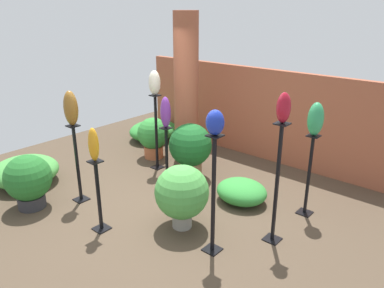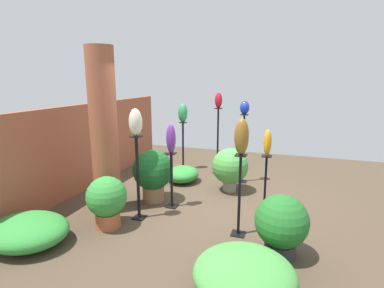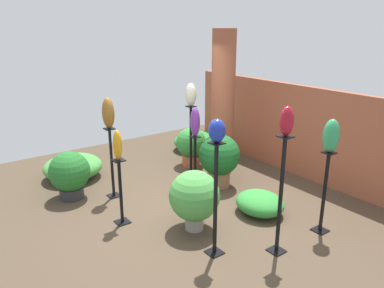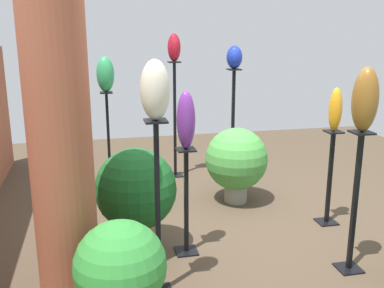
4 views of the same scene
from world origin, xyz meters
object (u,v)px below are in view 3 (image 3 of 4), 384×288
at_px(pedestal_jade, 324,196).
at_px(potted_plant_front_right, 194,197).
at_px(potted_plant_walkway_edge, 191,145).
at_px(potted_plant_near_pillar, 219,157).
at_px(art_vase_violet, 195,122).
at_px(art_vase_amber, 118,145).
at_px(pedestal_bronze, 112,166).
at_px(potted_plant_mid_right, 70,173).
at_px(art_vase_cobalt, 217,131).
at_px(pedestal_cobalt, 215,204).
at_px(pedestal_amber, 121,195).
at_px(brick_pillar, 223,103).
at_px(pedestal_ruby, 280,201).
at_px(art_vase_jade, 331,136).
at_px(art_vase_ruby, 287,121).
at_px(pedestal_violet, 195,166).
at_px(art_vase_ivory, 191,95).
at_px(art_vase_bronze, 108,113).
at_px(pedestal_ivory, 191,144).

bearing_deg(pedestal_jade, potted_plant_front_right, -128.18).
bearing_deg(potted_plant_walkway_edge, potted_plant_near_pillar, -10.67).
height_order(art_vase_violet, art_vase_amber, art_vase_violet).
bearing_deg(pedestal_bronze, potted_plant_mid_right, -121.42).
xyz_separation_m(art_vase_cobalt, potted_plant_walkway_edge, (-2.74, 1.63, -1.20)).
xyz_separation_m(pedestal_cobalt, pedestal_amber, (-1.42, -0.61, -0.25)).
bearing_deg(potted_plant_mid_right, potted_plant_walkway_edge, 90.95).
xyz_separation_m(brick_pillar, pedestal_bronze, (-0.14, -2.31, -0.82)).
height_order(brick_pillar, pedestal_bronze, brick_pillar).
bearing_deg(art_vase_amber, art_vase_violet, 100.99).
xyz_separation_m(pedestal_ruby, art_vase_jade, (0.03, 0.89, 0.69)).
height_order(pedestal_ruby, art_vase_amber, pedestal_ruby).
bearing_deg(art_vase_ruby, pedestal_violet, 172.23).
distance_m(art_vase_ivory, art_vase_cobalt, 2.66).
bearing_deg(pedestal_ruby, potted_plant_mid_right, -152.99).
distance_m(pedestal_jade, art_vase_cobalt, 1.98).
bearing_deg(brick_pillar, art_vase_ruby, -26.40).
relative_size(art_vase_ivory, art_vase_ruby, 1.19).
xyz_separation_m(brick_pillar, art_vase_jade, (2.66, -0.41, 0.04)).
height_order(art_vase_cobalt, art_vase_bronze, art_vase_cobalt).
bearing_deg(pedestal_bronze, art_vase_ivory, 89.63).
bearing_deg(art_vase_jade, art_vase_violet, -164.85).
bearing_deg(art_vase_ivory, pedestal_violet, -30.02).
relative_size(pedestal_ivory, art_vase_ruby, 3.85).
bearing_deg(art_vase_cobalt, pedestal_amber, -156.72).
xyz_separation_m(pedestal_ruby, art_vase_bronze, (-2.78, -1.00, 0.74)).
relative_size(pedestal_jade, art_vase_violet, 2.36).
height_order(pedestal_violet, pedestal_amber, pedestal_amber).
bearing_deg(art_vase_bronze, potted_plant_walkway_edge, 101.88).
relative_size(pedestal_jade, art_vase_bronze, 2.36).
bearing_deg(pedestal_violet, potted_plant_mid_right, -116.97).
relative_size(art_vase_ruby, art_vase_bronze, 0.71).
bearing_deg(pedestal_ruby, pedestal_amber, -145.45).
bearing_deg(pedestal_cobalt, potted_plant_mid_right, -161.03).
xyz_separation_m(pedestal_violet, pedestal_amber, (0.31, -1.58, 0.00)).
xyz_separation_m(brick_pillar, pedestal_jade, (2.66, -0.41, -0.83)).
height_order(pedestal_ivory, potted_plant_near_pillar, pedestal_ivory).
distance_m(potted_plant_mid_right, potted_plant_near_pillar, 2.59).
height_order(art_vase_ruby, potted_plant_mid_right, art_vase_ruby).
bearing_deg(pedestal_ruby, art_vase_ruby, 90.00).
height_order(pedestal_amber, potted_plant_near_pillar, pedestal_amber).
relative_size(brick_pillar, art_vase_cobalt, 9.68).
height_order(pedestal_jade, art_vase_jade, art_vase_jade).
bearing_deg(art_vase_jade, potted_plant_walkway_edge, 179.03).
bearing_deg(pedestal_cobalt, pedestal_bronze, -172.08).
bearing_deg(pedestal_amber, art_vase_cobalt, 23.28).
distance_m(pedestal_jade, pedestal_violet, 2.29).
distance_m(pedestal_ruby, pedestal_bronze, 2.96).
distance_m(pedestal_jade, art_vase_ruby, 1.50).
bearing_deg(art_vase_ruby, pedestal_bronze, -160.18).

